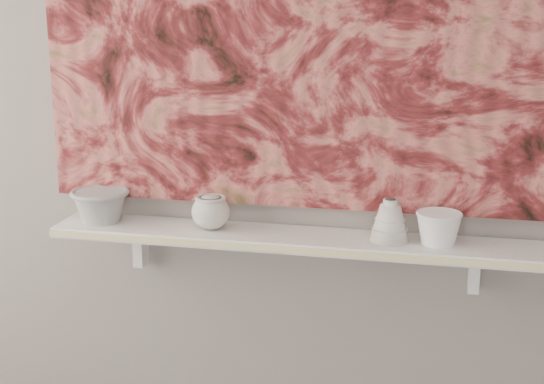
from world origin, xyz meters
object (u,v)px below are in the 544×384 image
(bowl_grey, at_px, (100,205))
(cup_cream, at_px, (211,212))
(shelf, at_px, (296,240))
(painting, at_px, (303,9))
(bell_vessel, at_px, (390,220))
(bowl_white, at_px, (439,228))

(bowl_grey, relative_size, cup_cream, 1.57)
(shelf, relative_size, painting, 0.93)
(bowl_grey, bearing_deg, bell_vessel, 0.00)
(bowl_grey, relative_size, bowl_white, 1.39)
(bowl_white, bearing_deg, cup_cream, 180.00)
(shelf, xyz_separation_m, cup_cream, (-0.25, 0.00, 0.06))
(shelf, relative_size, bell_vessel, 11.99)
(bowl_grey, bearing_deg, cup_cream, 0.00)
(painting, height_order, bell_vessel, painting)
(cup_cream, bearing_deg, bowl_white, 0.00)
(bowl_grey, bearing_deg, painting, 7.86)
(painting, distance_m, bell_vessel, 0.61)
(painting, distance_m, cup_cream, 0.62)
(cup_cream, bearing_deg, bell_vessel, 0.00)
(painting, relative_size, bell_vessel, 12.85)
(painting, xyz_separation_m, bowl_grey, (-0.58, -0.08, -0.56))
(painting, height_order, bowl_white, painting)
(bowl_grey, xyz_separation_m, bell_vessel, (0.84, 0.00, 0.01))
(shelf, height_order, bowl_grey, bowl_grey)
(shelf, xyz_separation_m, bowl_grey, (-0.58, 0.00, 0.06))
(shelf, bearing_deg, painting, 90.00)
(bowl_grey, distance_m, cup_cream, 0.34)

